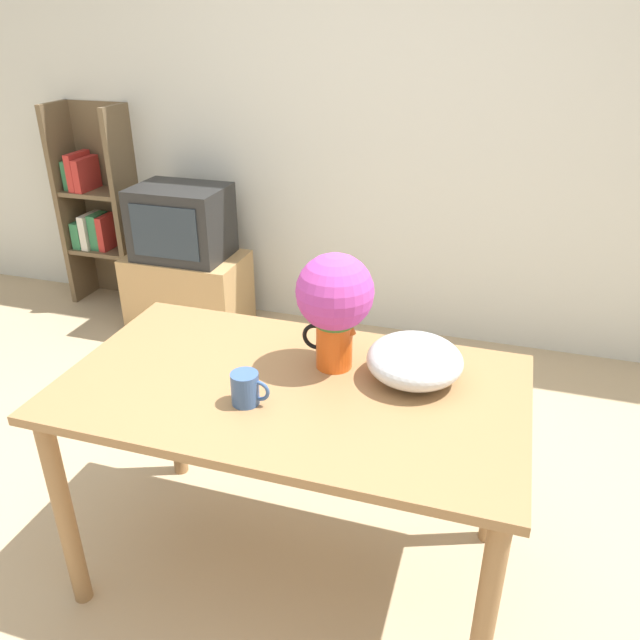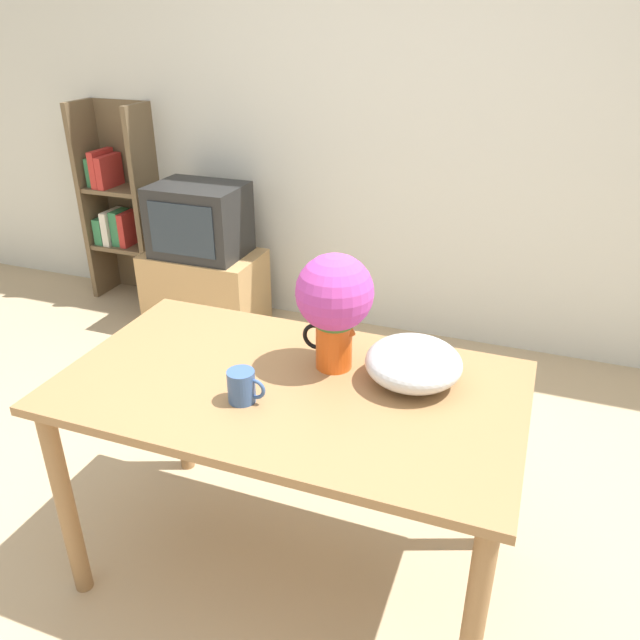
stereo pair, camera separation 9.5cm
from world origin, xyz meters
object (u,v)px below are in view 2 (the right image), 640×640
at_px(coffee_mug, 242,386).
at_px(white_bowl, 413,363).
at_px(flower_vase, 334,301).
at_px(tv_set, 199,220).

height_order(coffee_mug, white_bowl, white_bowl).
bearing_deg(flower_vase, tv_set, 132.87).
distance_m(flower_vase, coffee_mug, 0.38).
bearing_deg(coffee_mug, flower_vase, 56.75).
height_order(flower_vase, coffee_mug, flower_vase).
distance_m(white_bowl, tv_set, 2.21).
xyz_separation_m(white_bowl, tv_set, (-1.63, 1.48, -0.16)).
bearing_deg(tv_set, white_bowl, -42.26).
bearing_deg(flower_vase, coffee_mug, -123.25).
xyz_separation_m(flower_vase, white_bowl, (0.26, -0.01, -0.16)).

